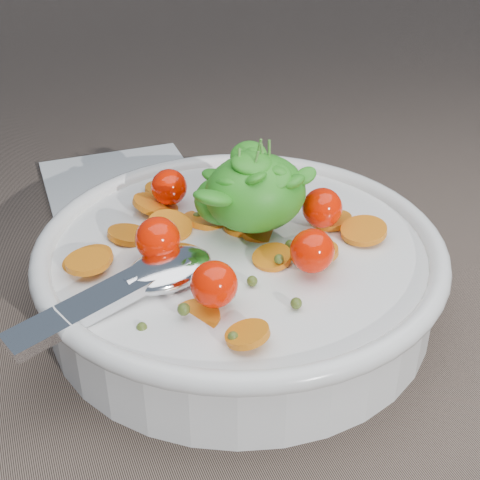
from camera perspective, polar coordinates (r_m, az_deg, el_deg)
name	(u,v)px	position (r m, az deg, el deg)	size (l,w,h in m)	color
ground	(219,288)	(0.52, -1.83, -4.11)	(6.00, 6.00, 0.00)	#705E50
bowl	(240,267)	(0.48, -0.04, -2.32)	(0.31, 0.29, 0.12)	white
napkin	(120,180)	(0.68, -10.19, 5.10)	(0.15, 0.13, 0.01)	white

